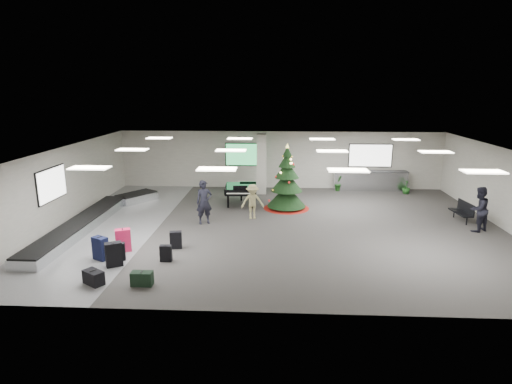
# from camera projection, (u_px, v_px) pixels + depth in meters

# --- Properties ---
(ground) EXTENTS (18.00, 18.00, 0.00)m
(ground) POSITION_uv_depth(u_px,v_px,m) (280.00, 226.00, 17.66)
(ground) COLOR #34322F
(ground) RESTS_ON ground
(room_envelope) EXTENTS (18.02, 14.02, 3.21)m
(room_envelope) POSITION_uv_depth(u_px,v_px,m) (272.00, 168.00, 17.77)
(room_envelope) COLOR beige
(room_envelope) RESTS_ON ground
(baggage_carousel) EXTENTS (2.28, 9.71, 0.43)m
(baggage_carousel) POSITION_uv_depth(u_px,v_px,m) (93.00, 219.00, 17.92)
(baggage_carousel) COLOR silver
(baggage_carousel) RESTS_ON ground
(service_counter) EXTENTS (4.05, 0.65, 1.08)m
(service_counter) POSITION_uv_depth(u_px,v_px,m) (370.00, 180.00, 23.73)
(service_counter) COLOR silver
(service_counter) RESTS_ON ground
(suitcase_0) EXTENTS (0.58, 0.50, 0.82)m
(suitcase_0) POSITION_uv_depth(u_px,v_px,m) (114.00, 254.00, 13.63)
(suitcase_0) COLOR black
(suitcase_0) RESTS_ON ground
(suitcase_1) EXTENTS (0.43, 0.30, 0.62)m
(suitcase_1) POSITION_uv_depth(u_px,v_px,m) (119.00, 252.00, 14.12)
(suitcase_1) COLOR black
(suitcase_1) RESTS_ON ground
(pink_suitcase) EXTENTS (0.59, 0.46, 0.83)m
(pink_suitcase) POSITION_uv_depth(u_px,v_px,m) (123.00, 240.00, 14.87)
(pink_suitcase) COLOR #D61B4B
(pink_suitcase) RESTS_ON ground
(suitcase_3) EXTENTS (0.45, 0.30, 0.65)m
(suitcase_3) POSITION_uv_depth(u_px,v_px,m) (176.00, 240.00, 15.17)
(suitcase_3) COLOR black
(suitcase_3) RESTS_ON ground
(navy_suitcase) EXTENTS (0.59, 0.50, 0.80)m
(navy_suitcase) POSITION_uv_depth(u_px,v_px,m) (100.00, 248.00, 14.16)
(navy_suitcase) COLOR black
(navy_suitcase) RESTS_ON ground
(green_duffel) EXTENTS (0.62, 0.31, 0.43)m
(green_duffel) POSITION_uv_depth(u_px,v_px,m) (142.00, 279.00, 12.36)
(green_duffel) COLOR black
(green_duffel) RESTS_ON ground
(suitcase_7) EXTENTS (0.39, 0.21, 0.57)m
(suitcase_7) POSITION_uv_depth(u_px,v_px,m) (166.00, 253.00, 14.05)
(suitcase_7) COLOR black
(suitcase_7) RESTS_ON ground
(black_duffel) EXTENTS (0.72, 0.64, 0.44)m
(black_duffel) POSITION_uv_depth(u_px,v_px,m) (94.00, 277.00, 12.42)
(black_duffel) COLOR black
(black_duffel) RESTS_ON ground
(christmas_tree) EXTENTS (2.16, 2.16, 3.08)m
(christmas_tree) POSITION_uv_depth(u_px,v_px,m) (287.00, 187.00, 20.03)
(christmas_tree) COLOR maroon
(christmas_tree) RESTS_ON ground
(grand_piano) EXTENTS (1.57, 1.97, 1.09)m
(grand_piano) POSITION_uv_depth(u_px,v_px,m) (241.00, 189.00, 20.75)
(grand_piano) COLOR black
(grand_piano) RESTS_ON ground
(bench) EXTENTS (0.58, 1.38, 0.85)m
(bench) POSITION_uv_depth(u_px,v_px,m) (463.00, 210.00, 18.21)
(bench) COLOR black
(bench) RESTS_ON ground
(traveler_a) EXTENTS (0.79, 0.67, 1.85)m
(traveler_a) POSITION_uv_depth(u_px,v_px,m) (204.00, 202.00, 17.80)
(traveler_a) COLOR black
(traveler_a) RESTS_ON ground
(traveler_b) EXTENTS (1.07, 0.73, 1.53)m
(traveler_b) POSITION_uv_depth(u_px,v_px,m) (253.00, 202.00, 18.52)
(traveler_b) COLOR #9B9260
(traveler_b) RESTS_ON ground
(traveler_bench) EXTENTS (1.11, 1.04, 1.81)m
(traveler_bench) POSITION_uv_depth(u_px,v_px,m) (479.00, 209.00, 16.83)
(traveler_bench) COLOR black
(traveler_bench) RESTS_ON ground
(potted_plant_left) EXTENTS (0.58, 0.54, 0.86)m
(potted_plant_left) POSITION_uv_depth(u_px,v_px,m) (338.00, 183.00, 23.61)
(potted_plant_left) COLOR #164718
(potted_plant_left) RESTS_ON ground
(potted_plant_right) EXTENTS (0.48, 0.48, 0.76)m
(potted_plant_right) POSITION_uv_depth(u_px,v_px,m) (406.00, 187.00, 22.93)
(potted_plant_right) COLOR #164718
(potted_plant_right) RESTS_ON ground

